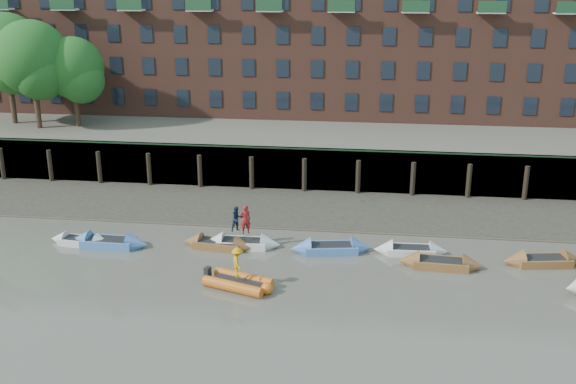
% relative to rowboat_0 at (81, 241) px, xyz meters
% --- Properties ---
extents(ground, '(220.00, 220.00, 0.00)m').
position_rel_rowboat_0_xyz_m(ground, '(14.41, -9.91, -0.21)').
color(ground, '#605B52').
rests_on(ground, ground).
extents(foreshore, '(110.00, 8.00, 0.50)m').
position_rel_rowboat_0_xyz_m(foreshore, '(14.41, 8.09, -0.21)').
color(foreshore, '#3D382F').
rests_on(foreshore, ground).
extents(mud_band, '(110.00, 1.60, 0.10)m').
position_rel_rowboat_0_xyz_m(mud_band, '(14.41, 4.69, -0.21)').
color(mud_band, '#4C4336').
rests_on(mud_band, ground).
extents(river_wall, '(110.00, 1.23, 3.30)m').
position_rel_rowboat_0_xyz_m(river_wall, '(14.41, 12.47, 1.39)').
color(river_wall, '#2D2A26').
rests_on(river_wall, ground).
extents(bank_terrace, '(110.00, 28.00, 3.20)m').
position_rel_rowboat_0_xyz_m(bank_terrace, '(14.41, 26.09, 1.39)').
color(bank_terrace, '#5E594D').
rests_on(bank_terrace, ground).
extents(apartment_terrace, '(80.60, 15.56, 20.98)m').
position_rel_rowboat_0_xyz_m(apartment_terrace, '(14.41, 27.08, 12.62)').
color(apartment_terrace, brown).
rests_on(apartment_terrace, bank_terrace).
extents(tree_cluster, '(11.76, 7.74, 9.40)m').
position_rel_rowboat_0_xyz_m(tree_cluster, '(-11.20, 17.43, 8.80)').
color(tree_cluster, '#3A281C').
rests_on(tree_cluster, bank_terrace).
extents(rowboat_0, '(4.16, 1.60, 1.18)m').
position_rel_rowboat_0_xyz_m(rowboat_0, '(0.00, 0.00, 0.00)').
color(rowboat_0, silver).
rests_on(rowboat_0, ground).
extents(rowboat_1, '(4.95, 1.56, 1.42)m').
position_rel_rowboat_0_xyz_m(rowboat_1, '(1.77, -0.07, 0.04)').
color(rowboat_1, '#4975BA').
rests_on(rowboat_1, ground).
extents(rowboat_2, '(4.56, 1.87, 1.29)m').
position_rel_rowboat_0_xyz_m(rowboat_2, '(8.39, 0.54, 0.02)').
color(rowboat_2, brown).
rests_on(rowboat_2, ground).
extents(rowboat_3, '(4.67, 1.46, 1.35)m').
position_rel_rowboat_0_xyz_m(rowboat_3, '(9.80, 0.85, 0.03)').
color(rowboat_3, silver).
rests_on(rowboat_3, ground).
extents(rowboat_4, '(4.98, 2.20, 1.40)m').
position_rel_rowboat_0_xyz_m(rowboat_4, '(15.15, 0.75, 0.04)').
color(rowboat_4, '#4975BA').
rests_on(rowboat_4, ground).
extents(rowboat_5, '(4.39, 1.42, 1.26)m').
position_rel_rowboat_0_xyz_m(rowboat_5, '(19.83, 1.07, 0.01)').
color(rowboat_5, silver).
rests_on(rowboat_5, ground).
extents(rowboat_6, '(4.79, 1.65, 1.37)m').
position_rel_rowboat_0_xyz_m(rowboat_6, '(21.41, -0.62, 0.03)').
color(rowboat_6, brown).
rests_on(rowboat_6, ground).
extents(rowboat_7, '(4.80, 2.08, 1.35)m').
position_rel_rowboat_0_xyz_m(rowboat_7, '(27.21, 0.47, 0.03)').
color(rowboat_7, brown).
rests_on(rowboat_7, ground).
extents(rib_tender, '(3.85, 2.78, 0.65)m').
position_rel_rowboat_0_xyz_m(rib_tender, '(10.76, -4.52, 0.07)').
color(rib_tender, orange).
rests_on(rib_tender, ground).
extents(person_rower_a, '(0.77, 0.66, 1.80)m').
position_rel_rowboat_0_xyz_m(person_rower_a, '(10.03, 0.80, 1.60)').
color(person_rower_a, maroon).
rests_on(person_rower_a, rowboat_3).
extents(person_rower_b, '(0.96, 0.92, 1.56)m').
position_rel_rowboat_0_xyz_m(person_rower_b, '(9.45, 1.12, 1.48)').
color(person_rower_b, '#19233F').
rests_on(person_rower_b, rowboat_3).
extents(person_rib_crew, '(0.95, 1.20, 1.63)m').
position_rel_rowboat_0_xyz_m(person_rib_crew, '(10.61, -4.49, 1.21)').
color(person_rib_crew, orange).
rests_on(person_rib_crew, rib_tender).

